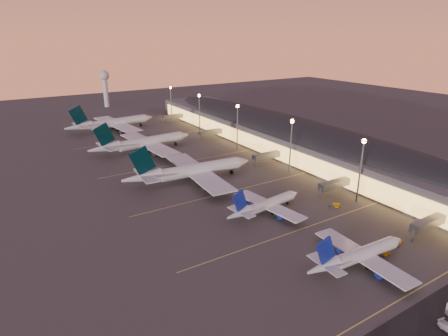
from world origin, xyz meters
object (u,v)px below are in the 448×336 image
airliner_wide_far (112,123)px  baggage_tug_b (398,243)px  airliner_wide_mid (142,143)px  airliner_wide_near (190,171)px  baggage_tug_c (335,205)px  airliner_narrow_north (265,205)px  radar_tower (105,82)px  baggage_tug_a (384,254)px  airliner_narrow_south (358,256)px

airliner_wide_far → baggage_tug_b: bearing=-87.3°
airliner_wide_mid → airliner_wide_near: bearing=-93.1°
airliner_wide_far → baggage_tug_c: airliner_wide_far is taller
baggage_tug_c → airliner_wide_far: bearing=132.9°
airliner_narrow_north → baggage_tug_b: 45.63m
airliner_wide_mid → baggage_tug_b: size_ratio=14.42×
airliner_narrow_north → airliner_wide_near: (-8.74, 43.19, 1.71)m
airliner_narrow_north → radar_tower: (11.31, 248.83, 18.55)m
baggage_tug_b → baggage_tug_c: baggage_tug_c is taller
baggage_tug_b → baggage_tug_c: 30.17m
baggage_tug_a → airliner_narrow_north: bearing=126.8°
airliner_narrow_north → baggage_tug_c: size_ratio=8.46×
baggage_tug_c → baggage_tug_b: bearing=-68.3°
airliner_wide_near → airliner_narrow_south: bearing=-78.7°
airliner_narrow_south → baggage_tug_a: size_ratio=9.96×
radar_tower → baggage_tug_c: (15.21, -258.79, -21.33)m
airliner_wide_mid → airliner_wide_far: airliner_wide_far is taller
airliner_wide_near → baggage_tug_a: size_ratio=16.47×
baggage_tug_c → airliner_wide_near: bearing=153.7°
airliner_wide_near → airliner_wide_far: (-2.36, 112.99, 0.13)m
airliner_narrow_south → baggage_tug_b: 20.66m
baggage_tug_a → baggage_tug_c: bearing=85.9°
airliner_narrow_north → baggage_tug_a: bearing=-79.5°
airliner_wide_far → airliner_wide_near: bearing=-95.8°
airliner_narrow_south → airliner_wide_far: airliner_wide_far is taller
airliner_narrow_north → baggage_tug_a: 43.35m
airliner_narrow_north → baggage_tug_c: (26.53, -9.96, -2.77)m
airliner_wide_mid → radar_tower: 152.92m
baggage_tug_c → radar_tower: bearing=123.5°
airliner_narrow_north → airliner_wide_near: airliner_wide_near is taller
airliner_narrow_south → baggage_tug_a: (11.40, -0.65, -2.94)m
airliner_wide_near → airliner_wide_far: 113.02m
airliner_narrow_north → radar_tower: 249.78m
airliner_narrow_south → airliner_wide_far: 197.19m
airliner_narrow_south → airliner_narrow_north: size_ratio=1.03×
baggage_tug_a → baggage_tug_b: size_ratio=0.88×
airliner_wide_near → baggage_tug_c: bearing=-52.2°
baggage_tug_c → airliner_narrow_south: bearing=-98.9°
airliner_wide_mid → airliner_narrow_south: bearing=-89.9°
airliner_narrow_north → airliner_wide_mid: bearing=89.0°
airliner_wide_far → baggage_tug_b: (33.23, -195.99, -4.62)m
airliner_narrow_north → airliner_wide_far: bearing=86.9°
airliner_narrow_north → baggage_tug_b: airliner_narrow_north is taller
airliner_narrow_south → baggage_tug_a: 11.79m
airliner_narrow_south → radar_tower: radar_tower is taller
airliner_wide_mid → baggage_tug_c: 114.63m
airliner_narrow_south → baggage_tug_a: bearing=-0.2°
airliner_wide_near → baggage_tug_c: size_ratio=14.37×
airliner_narrow_south → baggage_tug_c: size_ratio=8.69×
airliner_wide_mid → baggage_tug_c: (37.07, -108.38, -4.48)m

